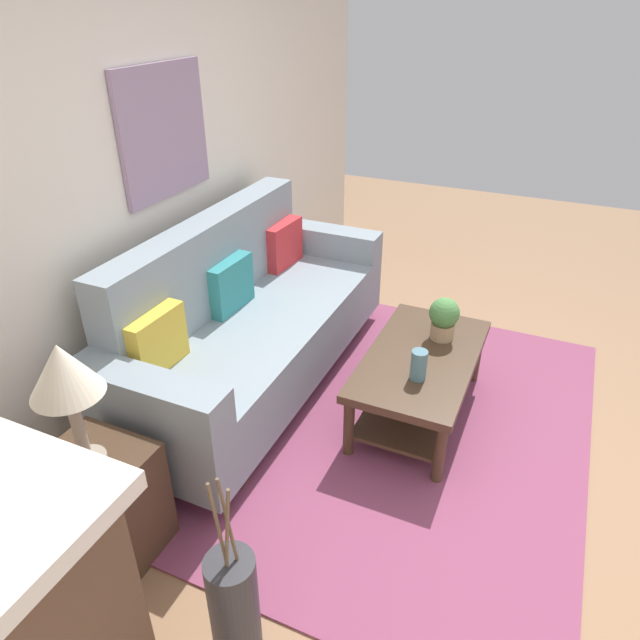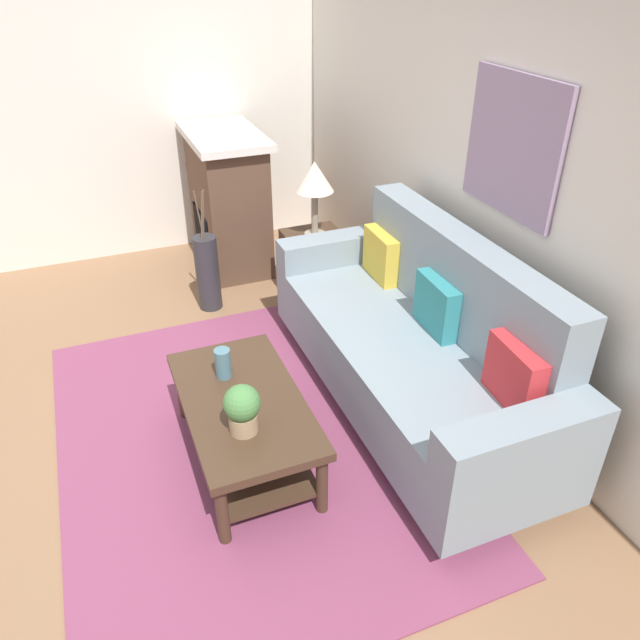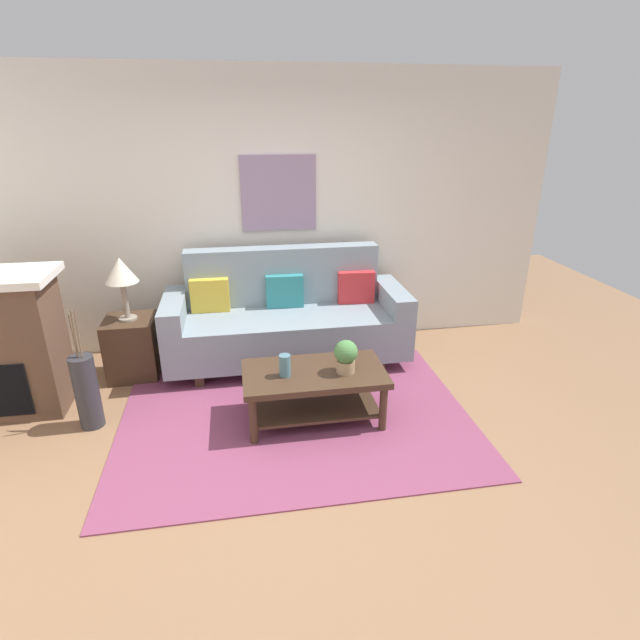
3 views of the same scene
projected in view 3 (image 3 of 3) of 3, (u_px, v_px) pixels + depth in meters
ground_plane at (305, 457)px, 3.56m from camera, size 9.68×9.68×0.00m
wall_back at (274, 214)px, 4.95m from camera, size 5.68×0.10×2.70m
area_rug at (296, 417)px, 4.01m from camera, size 2.76×2.03×0.01m
couch at (287, 319)px, 4.82m from camera, size 2.27×0.84×1.08m
throw_pillow_mustard at (210, 295)px, 4.73m from camera, size 0.36×0.13×0.32m
throw_pillow_teal at (285, 291)px, 4.84m from camera, size 0.36×0.14×0.32m
throw_pillow_crimson at (356, 287)px, 4.95m from camera, size 0.37×0.15×0.32m
coffee_table at (314, 384)px, 3.89m from camera, size 1.10×0.60×0.43m
tabletop_vase at (285, 366)px, 3.74m from camera, size 0.09×0.09×0.17m
potted_plant_tabletop at (346, 355)px, 3.78m from camera, size 0.18×0.18×0.26m
side_table at (133, 347)px, 4.59m from camera, size 0.44×0.44×0.56m
table_lamp at (121, 273)px, 4.31m from camera, size 0.28×0.28×0.57m
floor_vase at (87, 392)px, 3.81m from camera, size 0.18×0.18×0.60m
floor_vase_branch_a at (78, 335)px, 3.63m from camera, size 0.02×0.05×0.36m
floor_vase_branch_b at (74, 334)px, 3.64m from camera, size 0.01×0.05×0.36m
floor_vase_branch_c at (73, 336)px, 3.61m from camera, size 0.02×0.05×0.36m
framed_painting at (279, 193)px, 4.81m from camera, size 0.73×0.03×0.71m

